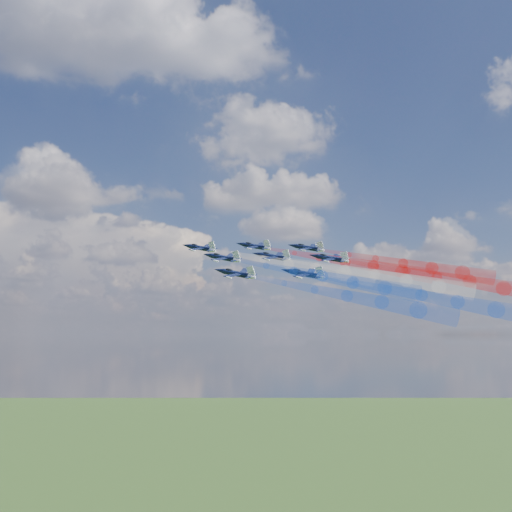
{
  "coord_description": "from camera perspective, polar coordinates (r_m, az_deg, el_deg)",
  "views": [
    {
      "loc": [
        -41.04,
        -151.5,
        105.84
      ],
      "look_at": [
        -21.47,
        9.18,
        127.45
      ],
      "focal_mm": 41.51,
      "sensor_mm": 36.0,
      "label": 1
    }
  ],
  "objects": [
    {
      "name": "trail_outer_left",
      "position": [
        131.7,
        8.78,
        -3.8
      ],
      "size": [
        39.99,
        31.89,
        15.33
      ],
      "primitive_type": null,
      "rotation": [
        0.23,
        -0.3,
        0.87
      ],
      "color": "blue"
    },
    {
      "name": "jet_rear_left",
      "position": [
        146.74,
        4.68,
        -1.72
      ],
      "size": [
        15.95,
        15.64,
        8.68
      ],
      "primitive_type": null,
      "rotation": [
        0.23,
        -0.3,
        0.87
      ],
      "color": "black"
    },
    {
      "name": "trail_rear_left",
      "position": [
        136.89,
        15.65,
        -3.69
      ],
      "size": [
        39.99,
        31.89,
        15.33
      ],
      "primitive_type": null,
      "rotation": [
        0.23,
        -0.3,
        0.87
      ],
      "color": "blue"
    },
    {
      "name": "trail_lead",
      "position": [
        157.36,
        3.15,
        -0.76
      ],
      "size": [
        39.99,
        31.89,
        15.33
      ],
      "primitive_type": null,
      "rotation": [
        0.23,
        -0.3,
        0.87
      ],
      "color": "white"
    },
    {
      "name": "trail_inner_right",
      "position": [
        163.31,
        8.62,
        -0.53
      ],
      "size": [
        39.99,
        31.89,
        15.33
      ],
      "primitive_type": null,
      "rotation": [
        0.23,
        -0.3,
        0.87
      ],
      "color": "red"
    },
    {
      "name": "jet_center_third",
      "position": [
        161.03,
        1.62,
        -0.06
      ],
      "size": [
        15.95,
        15.64,
        8.68
      ],
      "primitive_type": null,
      "rotation": [
        0.23,
        -0.3,
        0.87
      ],
      "color": "black"
    },
    {
      "name": "trail_rear_right",
      "position": [
        154.82,
        17.04,
        -1.87
      ],
      "size": [
        39.99,
        31.89,
        15.33
      ],
      "primitive_type": null,
      "rotation": [
        0.23,
        -0.3,
        0.87
      ],
      "color": "red"
    },
    {
      "name": "jet_inner_left",
      "position": [
        157.94,
        -3.19,
        -0.17
      ],
      "size": [
        15.95,
        15.64,
        8.68
      ],
      "primitive_type": null,
      "rotation": [
        0.23,
        -0.3,
        0.87
      ],
      "color": "black"
    },
    {
      "name": "jet_inner_right",
      "position": [
        176.13,
        -0.14,
        0.95
      ],
      "size": [
        15.95,
        15.64,
        8.68
      ],
      "primitive_type": null,
      "rotation": [
        0.23,
        -0.3,
        0.87
      ],
      "color": "black"
    },
    {
      "name": "jet_lead",
      "position": [
        172.54,
        -5.41,
        0.78
      ],
      "size": [
        15.95,
        15.64,
        8.68
      ],
      "primitive_type": null,
      "rotation": [
        0.23,
        -0.3,
        0.87
      ],
      "color": "black"
    },
    {
      "name": "jet_outer_left",
      "position": [
        144.66,
        -1.92,
        -1.71
      ],
      "size": [
        15.95,
        15.64,
        8.68
      ],
      "primitive_type": null,
      "rotation": [
        0.23,
        -0.3,
        0.87
      ],
      "color": "black"
    },
    {
      "name": "trail_outer_right",
      "position": [
        166.43,
        13.98,
        -0.68
      ],
      "size": [
        39.99,
        31.89,
        15.33
      ],
      "primitive_type": null,
      "rotation": [
        0.23,
        -0.3,
        0.87
      ],
      "color": "red"
    },
    {
      "name": "trail_inner_left",
      "position": [
        144.03,
        6.42,
        -1.94
      ],
      "size": [
        39.99,
        31.89,
        15.33
      ],
      "primitive_type": null,
      "rotation": [
        0.23,
        -0.3,
        0.87
      ],
      "color": "blue"
    },
    {
      "name": "trail_center_third",
      "position": [
        149.33,
        11.38,
        -1.76
      ],
      "size": [
        39.99,
        31.89,
        15.33
      ],
      "primitive_type": null,
      "rotation": [
        0.23,
        -0.3,
        0.87
      ],
      "color": "white"
    },
    {
      "name": "jet_rear_right",
      "position": [
        163.87,
        7.17,
        -0.22
      ],
      "size": [
        15.95,
        15.64,
        8.68
      ],
      "primitive_type": null,
      "rotation": [
        0.23,
        -0.3,
        0.87
      ],
      "color": "black"
    },
    {
      "name": "jet_outer_right",
      "position": [
        176.81,
        4.97,
        0.79
      ],
      "size": [
        15.95,
        15.64,
        8.68
      ],
      "primitive_type": null,
      "rotation": [
        0.23,
        -0.3,
        0.87
      ],
      "color": "black"
    }
  ]
}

